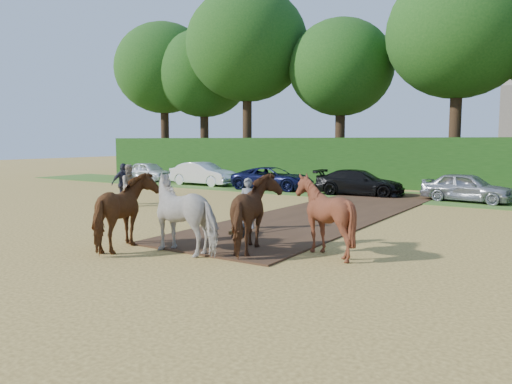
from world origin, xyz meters
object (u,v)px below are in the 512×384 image
(spectator_near, at_px, (130,186))
(plough_team, at_px, (224,213))
(spectator_far, at_px, (123,184))
(parked_cars, at_px, (305,180))

(spectator_near, xyz_separation_m, plough_team, (8.54, -4.76, 0.08))
(spectator_far, distance_m, plough_team, 10.73)
(parked_cars, bearing_deg, plough_team, -70.43)
(spectator_far, bearing_deg, parked_cars, -8.86)
(parked_cars, bearing_deg, spectator_near, -109.83)
(plough_team, height_order, parked_cars, plough_team)
(spectator_far, bearing_deg, plough_team, -102.26)
(plough_team, bearing_deg, parked_cars, 109.57)
(spectator_far, bearing_deg, spectator_near, -97.13)
(spectator_near, distance_m, plough_team, 9.78)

